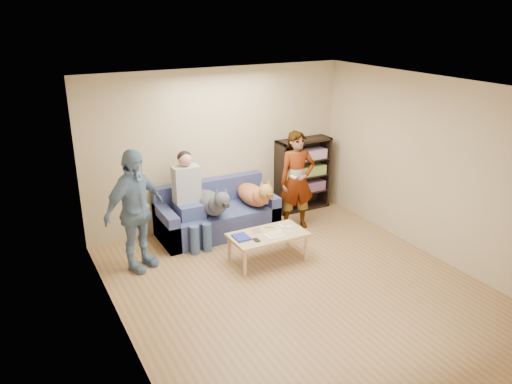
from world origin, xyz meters
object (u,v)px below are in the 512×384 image
dog_gray (212,202)px  notebook_blue (241,237)px  person_standing_left (135,211)px  sofa (216,216)px  dog_tan (255,194)px  person_seated (189,195)px  coffee_table (268,237)px  person_standing_right (297,181)px  camera_silver (257,231)px  bookshelf (302,173)px

dog_gray → notebook_blue: bearing=-88.3°
person_standing_left → sofa: person_standing_left is taller
dog_gray → dog_tan: 0.77m
person_seated → coffee_table: person_seated is taller
person_standing_right → dog_gray: person_standing_right is taller
person_seated → dog_tan: (1.10, -0.07, -0.16)m
person_standing_right → sofa: 1.43m
person_standing_left → person_seated: bearing=-2.4°
notebook_blue → camera_silver: (0.28, 0.07, 0.01)m
dog_gray → person_seated: bearing=165.0°
person_standing_left → bookshelf: size_ratio=1.33×
person_standing_right → dog_tan: bearing=173.3°
notebook_blue → bookshelf: bookshelf is taller
person_seated → dog_tan: bearing=-3.7°
coffee_table → bookshelf: (1.54, 1.47, 0.31)m
sofa → person_standing_right: bearing=-18.8°
notebook_blue → dog_tan: (0.74, 0.99, 0.18)m
camera_silver → notebook_blue: bearing=-166.0°
dog_tan → camera_silver: bearing=-116.6°
notebook_blue → dog_gray: 0.99m
notebook_blue → dog_gray: size_ratio=0.21×
camera_silver → dog_gray: bearing=109.0°
coffee_table → bookshelf: bookshelf is taller
person_standing_right → bookshelf: bearing=63.3°
person_standing_right → notebook_blue: size_ratio=6.30×
person_standing_left → dog_gray: 1.35m
camera_silver → dog_gray: 0.97m
dog_gray → person_standing_right: bearing=-8.5°
person_seated → dog_tan: person_seated is taller
person_standing_right → camera_silver: 1.36m
sofa → coffee_table: sofa is taller
dog_gray → coffee_table: bearing=-67.1°
sofa → dog_gray: size_ratio=1.53×
person_standing_left → person_seated: (0.95, 0.45, -0.09)m
person_seated → dog_gray: 0.37m
person_standing_left → camera_silver: (1.59, -0.54, -0.42)m
camera_silver → bookshelf: 2.15m
dog_gray → bookshelf: size_ratio=0.95×
notebook_blue → sofa: (0.14, 1.18, -0.15)m
dog_tan → bookshelf: bearing=19.8°
camera_silver → coffee_table: size_ratio=0.10×
notebook_blue → person_standing_right: bearing=28.4°
person_standing_right → dog_gray: size_ratio=1.32×
person_standing_right → coffee_table: size_ratio=1.49×
camera_silver → coffee_table: 0.18m
camera_silver → sofa: sofa is taller
person_seated → person_standing_right: bearing=-9.8°
person_standing_left → dog_tan: 2.10m
camera_silver → bookshelf: bearing=39.1°
person_standing_right → coffee_table: (-0.99, -0.80, -0.45)m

